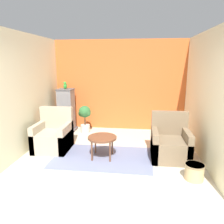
# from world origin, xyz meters

# --- Properties ---
(ground_plane) EXTENTS (20.00, 20.00, 0.00)m
(ground_plane) POSITION_xyz_m (0.00, 0.00, 0.00)
(ground_plane) COLOR beige
(ground_plane) RESTS_ON ground
(wall_back_accent) EXTENTS (4.04, 0.06, 2.71)m
(wall_back_accent) POSITION_xyz_m (0.00, 3.62, 1.35)
(wall_back_accent) COLOR orange
(wall_back_accent) RESTS_ON ground_plane
(wall_left) EXTENTS (0.06, 3.59, 2.71)m
(wall_left) POSITION_xyz_m (-1.99, 1.80, 1.35)
(wall_left) COLOR beige
(wall_left) RESTS_ON ground_plane
(wall_right) EXTENTS (0.06, 3.59, 2.71)m
(wall_right) POSITION_xyz_m (1.99, 1.80, 1.35)
(wall_right) COLOR beige
(wall_right) RESTS_ON ground_plane
(area_rug) EXTENTS (2.15, 1.34, 0.01)m
(area_rug) POSITION_xyz_m (-0.16, 1.39, 0.01)
(area_rug) COLOR slate
(area_rug) RESTS_ON ground_plane
(coffee_table) EXTENTS (0.62, 0.62, 0.49)m
(coffee_table) POSITION_xyz_m (-0.16, 1.39, 0.44)
(coffee_table) COLOR brown
(coffee_table) RESTS_ON ground_plane
(armchair_left) EXTENTS (0.80, 0.79, 0.99)m
(armchair_left) POSITION_xyz_m (-1.41, 1.72, 0.32)
(armchair_left) COLOR tan
(armchair_left) RESTS_ON ground_plane
(armchair_right) EXTENTS (0.80, 0.79, 0.99)m
(armchair_right) POSITION_xyz_m (1.30, 1.56, 0.32)
(armchair_right) COLOR #7A664C
(armchair_right) RESTS_ON ground_plane
(birdcage) EXTENTS (0.53, 0.53, 1.28)m
(birdcage) POSITION_xyz_m (-1.56, 3.18, 0.62)
(birdcage) COLOR #555559
(birdcage) RESTS_ON ground_plane
(parrot) EXTENTS (0.10, 0.18, 0.22)m
(parrot) POSITION_xyz_m (-1.56, 3.18, 1.38)
(parrot) COLOR green
(parrot) RESTS_ON birdcage
(potted_plant) EXTENTS (0.38, 0.35, 0.81)m
(potted_plant) POSITION_xyz_m (-0.97, 3.06, 0.51)
(potted_plant) COLOR beige
(potted_plant) RESTS_ON ground_plane
(wicker_basket) EXTENTS (0.35, 0.35, 0.29)m
(wicker_basket) POSITION_xyz_m (1.62, 0.70, 0.16)
(wicker_basket) COLOR tan
(wicker_basket) RESTS_ON ground_plane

